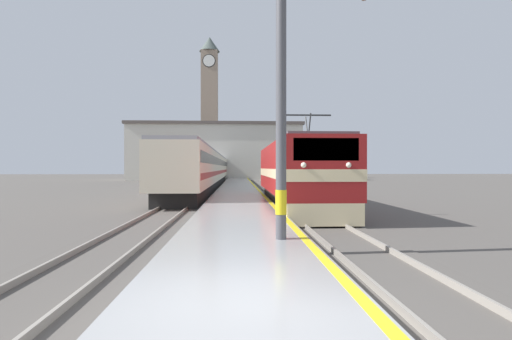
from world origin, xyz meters
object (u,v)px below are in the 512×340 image
object	(u,v)px
passenger_train	(208,169)
catenary_mast	(284,95)
locomotive_train	(296,174)
clock_tower	(210,104)

from	to	relation	value
passenger_train	catenary_mast	world-z (taller)	catenary_mast
locomotive_train	clock_tower	size ratio (longest dim) A/B	0.51
catenary_mast	locomotive_train	bearing A→B (deg)	80.17
locomotive_train	passenger_train	size ratio (longest dim) A/B	0.29
clock_tower	passenger_train	bearing A→B (deg)	-86.33
catenary_mast	clock_tower	xyz separation A→B (m)	(-6.84, 71.97, 11.19)
catenary_mast	clock_tower	distance (m)	73.15
locomotive_train	passenger_train	world-z (taller)	locomotive_train
catenary_mast	passenger_train	bearing A→B (deg)	97.31
locomotive_train	catenary_mast	world-z (taller)	catenary_mast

